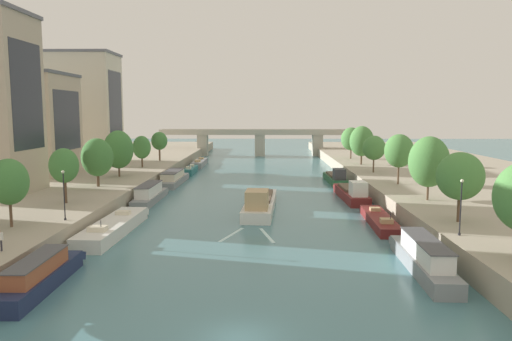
# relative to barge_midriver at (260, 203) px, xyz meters

# --- Properties ---
(ground_plane) EXTENTS (400.00, 400.00, 0.00)m
(ground_plane) POSITION_rel_barge_midriver_xyz_m (-0.80, -35.06, -1.05)
(ground_plane) COLOR teal
(quay_left) EXTENTS (36.00, 170.00, 2.25)m
(quay_left) POSITION_rel_barge_midriver_xyz_m (-35.08, 19.94, 0.08)
(quay_left) COLOR #A89E89
(quay_left) RESTS_ON ground
(quay_right) EXTENTS (36.00, 170.00, 2.25)m
(quay_right) POSITION_rel_barge_midriver_xyz_m (33.48, 19.94, 0.08)
(quay_right) COLOR #A89E89
(quay_right) RESTS_ON ground
(barge_midriver) EXTENTS (4.50, 18.29, 3.49)m
(barge_midriver) POSITION_rel_barge_midriver_xyz_m (0.00, 0.00, 0.00)
(barge_midriver) COLOR silver
(barge_midriver) RESTS_ON ground
(wake_behind_barge) EXTENTS (5.59, 6.07, 0.03)m
(wake_behind_barge) POSITION_rel_barge_midriver_xyz_m (-0.99, -12.20, -1.03)
(wake_behind_barge) COLOR silver
(wake_behind_barge) RESTS_ON ground
(moored_boat_left_upstream) EXTENTS (2.23, 11.76, 2.45)m
(moored_boat_left_upstream) POSITION_rel_barge_midriver_xyz_m (-15.26, -27.59, -0.02)
(moored_boat_left_upstream) COLOR #1E284C
(moored_boat_left_upstream) RESTS_ON ground
(moored_boat_left_midway) EXTENTS (3.60, 16.04, 2.44)m
(moored_boat_left_midway) POSITION_rel_barge_midriver_xyz_m (-15.00, -11.68, -0.35)
(moored_boat_left_midway) COLOR silver
(moored_boat_left_midway) RESTS_ON ground
(moored_boat_left_second) EXTENTS (2.56, 13.38, 2.58)m
(moored_boat_left_second) POSITION_rel_barge_midriver_xyz_m (-15.45, 6.08, 0.03)
(moored_boat_left_second) COLOR gray
(moored_boat_left_second) RESTS_ON ground
(moored_boat_left_downstream) EXTENTS (3.18, 14.92, 2.39)m
(moored_boat_left_downstream) POSITION_rel_barge_midriver_xyz_m (-15.26, 22.84, -0.05)
(moored_boat_left_downstream) COLOR gray
(moored_boat_left_downstream) RESTS_ON ground
(moored_boat_left_lone) EXTENTS (1.88, 10.37, 2.33)m
(moored_boat_left_lone) POSITION_rel_barge_midriver_xyz_m (-14.52, 37.57, -0.39)
(moored_boat_left_lone) COLOR #23666B
(moored_boat_left_lone) RESTS_ON ground
(moored_boat_left_far) EXTENTS (2.48, 14.11, 2.38)m
(moored_boat_left_far) POSITION_rel_barge_midriver_xyz_m (-14.50, 51.59, -0.38)
(moored_boat_left_far) COLOR gray
(moored_boat_left_far) RESTS_ON ground
(moored_boat_right_lone) EXTENTS (2.58, 13.78, 2.73)m
(moored_boat_right_lone) POSITION_rel_barge_midriver_xyz_m (13.04, -23.28, 0.09)
(moored_boat_right_lone) COLOR gray
(moored_boat_right_lone) RESTS_ON ground
(moored_boat_right_midway) EXTENTS (2.82, 13.66, 2.11)m
(moored_boat_right_midway) POSITION_rel_barge_midriver_xyz_m (13.36, -7.14, -0.51)
(moored_boat_right_midway) COLOR maroon
(moored_boat_right_midway) RESTS_ON ground
(moored_boat_right_second) EXTENTS (3.17, 14.48, 3.22)m
(moored_boat_right_second) POSITION_rel_barge_midriver_xyz_m (12.98, 8.11, -0.07)
(moored_boat_right_second) COLOR maroon
(moored_boat_right_second) RESTS_ON ground
(moored_boat_right_far) EXTENTS (2.83, 13.30, 2.95)m
(moored_boat_right_far) POSITION_rel_barge_midriver_xyz_m (13.03, 24.69, -0.16)
(moored_boat_right_far) COLOR #235633
(moored_boat_right_far) RESTS_ON ground
(tree_left_far) EXTENTS (3.38, 3.38, 6.15)m
(tree_left_far) POSITION_rel_barge_midriver_xyz_m (-22.08, -18.37, 5.29)
(tree_left_far) COLOR brown
(tree_left_far) RESTS_ON quay_left
(tree_left_second) EXTENTS (3.24, 3.24, 6.20)m
(tree_left_second) POSITION_rel_barge_midriver_xyz_m (-21.89, -6.89, 5.44)
(tree_left_second) COLOR brown
(tree_left_second) RESTS_ON quay_left
(tree_left_nearest) EXTENTS (4.31, 4.31, 6.64)m
(tree_left_nearest) POSITION_rel_barge_midriver_xyz_m (-22.37, 5.35, 5.24)
(tree_left_nearest) COLOR brown
(tree_left_nearest) RESTS_ON quay_left
(tree_left_distant) EXTENTS (4.64, 4.64, 7.32)m
(tree_left_distant) POSITION_rel_barge_midriver_xyz_m (-22.51, 15.59, 5.52)
(tree_left_distant) COLOR brown
(tree_left_distant) RESTS_ON quay_left
(tree_left_midway) EXTENTS (3.29, 3.29, 5.82)m
(tree_left_midway) POSITION_rel_barge_midriver_xyz_m (-22.13, 28.68, 4.90)
(tree_left_midway) COLOR brown
(tree_left_midway) RESTS_ON quay_left
(tree_left_by_lamp) EXTENTS (3.36, 3.36, 6.04)m
(tree_left_by_lamp) POSITION_rel_barge_midriver_xyz_m (-21.52, 40.97, 5.33)
(tree_left_by_lamp) COLOR brown
(tree_left_by_lamp) RESTS_ON quay_left
(tree_right_far) EXTENTS (4.30, 4.30, 6.55)m
(tree_right_far) POSITION_rel_barge_midriver_xyz_m (18.69, -15.58, 5.52)
(tree_right_far) COLOR brown
(tree_right_far) RESTS_ON quay_right
(tree_right_nearest) EXTENTS (4.65, 4.65, 7.44)m
(tree_right_nearest) POSITION_rel_barge_midriver_xyz_m (19.58, -4.22, 5.69)
(tree_right_nearest) COLOR brown
(tree_right_nearest) RESTS_ON quay_right
(tree_right_third) EXTENTS (4.08, 4.08, 7.11)m
(tree_right_third) POSITION_rel_barge_midriver_xyz_m (19.53, 8.23, 5.95)
(tree_right_third) COLOR brown
(tree_right_third) RESTS_ON quay_right
(tree_right_past_mid) EXTENTS (3.83, 3.83, 6.23)m
(tree_right_past_mid) POSITION_rel_barge_midriver_xyz_m (19.02, 21.75, 5.37)
(tree_right_past_mid) COLOR brown
(tree_right_past_mid) RESTS_ON quay_right
(tree_right_distant) EXTENTS (4.66, 4.66, 7.48)m
(tree_right_distant) POSITION_rel_barge_midriver_xyz_m (19.37, 34.09, 5.76)
(tree_right_distant) COLOR brown
(tree_right_distant) RESTS_ON quay_right
(tree_right_midway) EXTENTS (4.37, 4.37, 6.83)m
(tree_right_midway) POSITION_rel_barge_midriver_xyz_m (19.41, 45.90, 5.54)
(tree_right_midway) COLOR brown
(tree_right_midway) RESTS_ON quay_right
(lamppost_left_bank) EXTENTS (0.28, 0.28, 4.77)m
(lamppost_left_bank) POSITION_rel_barge_midriver_xyz_m (-18.41, -15.52, 3.82)
(lamppost_left_bank) COLOR black
(lamppost_left_bank) RESTS_ON quay_left
(lamppost_right_bank) EXTENTS (0.28, 0.28, 4.73)m
(lamppost_right_bank) POSITION_rel_barge_midriver_xyz_m (16.84, -20.62, 3.80)
(lamppost_right_bank) COLOR black
(lamppost_right_bank) RESTS_ON quay_right
(building_left_corner) EXTENTS (10.82, 13.22, 16.55)m
(building_left_corner) POSITION_rel_barge_midriver_xyz_m (-36.81, 18.51, 9.50)
(building_left_corner) COLOR #B2A38E
(building_left_corner) RESTS_ON quay_left
(building_left_middle) EXTENTS (15.38, 10.52, 21.93)m
(building_left_middle) POSITION_rel_barge_midriver_xyz_m (-36.81, 37.32, 12.19)
(building_left_middle) COLOR beige
(building_left_middle) RESTS_ON quay_left
(bridge_far) EXTENTS (56.56, 4.40, 7.50)m
(bridge_far) POSITION_rel_barge_midriver_xyz_m (-0.80, 77.51, 3.66)
(bridge_far) COLOR #ADA899
(bridge_far) RESTS_ON ground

